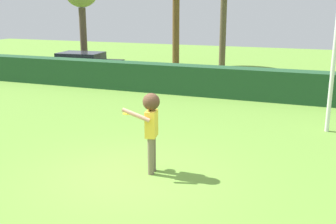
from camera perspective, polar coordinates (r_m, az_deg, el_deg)
The scene contains 5 objects.
ground_plane at distance 9.08m, azimuth -4.97°, elevation -8.91°, with size 60.00×60.00×0.00m, color olive.
person at distance 8.88m, azimuth -2.37°, elevation -1.32°, with size 0.73×0.66×1.81m.
frisbee at distance 9.31m, azimuth -5.56°, elevation -0.23°, with size 0.24×0.24×0.05m.
hedge_row at distance 16.83m, azimuth 7.98°, elevation 4.13°, with size 24.58×0.90×1.21m, color #214B2B.
parked_car_black at distance 22.13m, azimuth -11.95°, elevation 6.65°, with size 4.35×2.15×1.25m.
Camera 1 is at (3.70, -7.47, 3.60)m, focal length 43.88 mm.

